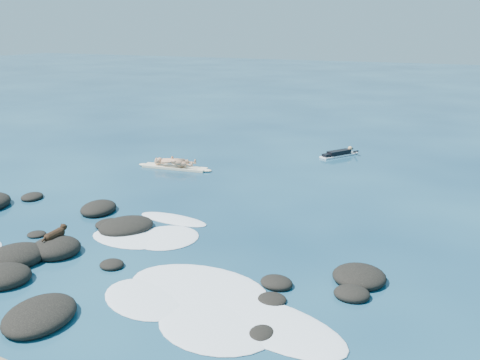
% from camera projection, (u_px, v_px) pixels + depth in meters
% --- Properties ---
extents(ground, '(160.00, 160.00, 0.00)m').
position_uv_depth(ground, '(143.00, 238.00, 15.82)').
color(ground, '#0A2642').
rests_on(ground, ground).
extents(reef_rocks, '(14.88, 7.94, 0.58)m').
position_uv_depth(reef_rocks, '(64.00, 244.00, 15.11)').
color(reef_rocks, black).
rests_on(reef_rocks, ground).
extents(breaking_foam, '(11.98, 6.83, 0.12)m').
position_uv_depth(breaking_foam, '(158.00, 277.00, 13.41)').
color(breaking_foam, white).
rests_on(breaking_foam, ground).
extents(standing_surfer_rig, '(3.51, 0.88, 2.00)m').
position_uv_depth(standing_surfer_rig, '(174.00, 151.00, 23.23)').
color(standing_surfer_rig, '#F3E6C2').
rests_on(standing_surfer_rig, ground).
extents(paddling_surfer_rig, '(1.61, 2.11, 0.40)m').
position_uv_depth(paddling_surfer_rig, '(339.00, 153.00, 25.62)').
color(paddling_surfer_rig, white).
rests_on(paddling_surfer_rig, ground).
extents(dog, '(0.29, 1.06, 0.67)m').
position_uv_depth(dog, '(56.00, 235.00, 14.93)').
color(dog, black).
rests_on(dog, ground).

